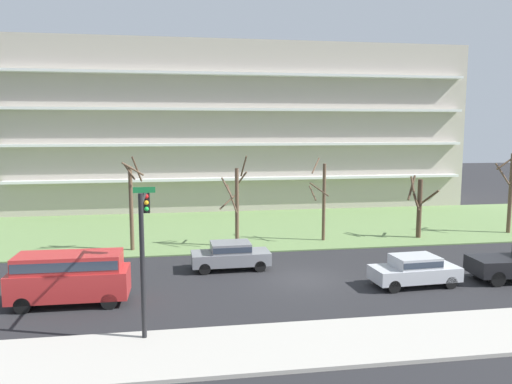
# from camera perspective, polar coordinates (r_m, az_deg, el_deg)

# --- Properties ---
(ground) EXTENTS (160.00, 160.00, 0.00)m
(ground) POSITION_cam_1_polar(r_m,az_deg,el_deg) (27.16, 5.27, -9.83)
(ground) COLOR #232326
(sidewalk_curb_near) EXTENTS (80.00, 4.00, 0.15)m
(sidewalk_curb_near) POSITION_cam_1_polar(r_m,az_deg,el_deg) (19.97, 11.27, -16.18)
(sidewalk_curb_near) COLOR #ADA89E
(sidewalk_curb_near) RESTS_ON ground
(grass_lawn_strip) EXTENTS (80.00, 16.00, 0.08)m
(grass_lawn_strip) POSITION_cam_1_polar(r_m,az_deg,el_deg) (40.45, 0.29, -4.03)
(grass_lawn_strip) COLOR #66844C
(grass_lawn_strip) RESTS_ON ground
(apartment_building) EXTENTS (44.91, 12.45, 16.12)m
(apartment_building) POSITION_cam_1_polar(r_m,az_deg,el_deg) (53.27, -2.18, 7.37)
(apartment_building) COLOR #B2A899
(apartment_building) RESTS_ON ground
(tree_far_left) EXTENTS (1.36, 1.20, 6.23)m
(tree_far_left) POSITION_cam_1_polar(r_m,az_deg,el_deg) (33.33, -13.93, -1.27)
(tree_far_left) COLOR brown
(tree_far_left) RESTS_ON ground
(tree_left) EXTENTS (1.89, 2.19, 6.18)m
(tree_left) POSITION_cam_1_polar(r_m,az_deg,el_deg) (33.54, -2.26, -1.24)
(tree_left) COLOR brown
(tree_left) RESTS_ON ground
(tree_center) EXTENTS (1.20, 2.06, 5.88)m
(tree_center) POSITION_cam_1_polar(r_m,az_deg,el_deg) (35.54, 7.56, -0.86)
(tree_center) COLOR brown
(tree_center) RESTS_ON ground
(tree_right) EXTENTS (2.19, 1.83, 4.54)m
(tree_right) POSITION_cam_1_polar(r_m,az_deg,el_deg) (38.12, 17.99, -1.40)
(tree_right) COLOR #4C3828
(tree_right) RESTS_ON ground
(tree_far_right) EXTENTS (1.75, 1.75, 7.04)m
(tree_far_right) POSITION_cam_1_polar(r_m,az_deg,el_deg) (42.33, 26.92, 0.53)
(tree_far_right) COLOR brown
(tree_far_right) RESTS_ON ground
(sedan_silver_near_left) EXTENTS (4.49, 2.04, 1.57)m
(sedan_silver_near_left) POSITION_cam_1_polar(r_m,az_deg,el_deg) (26.96, 17.55, -8.35)
(sedan_silver_near_left) COLOR #B7BABF
(sedan_silver_near_left) RESTS_ON ground
(van_red_center_left) EXTENTS (5.23, 2.07, 2.36)m
(van_red_center_left) POSITION_cam_1_polar(r_m,az_deg,el_deg) (24.50, -20.38, -8.77)
(van_red_center_left) COLOR #B22828
(van_red_center_left) RESTS_ON ground
(sedan_gray_near_right) EXTENTS (4.43, 1.89, 1.57)m
(sedan_gray_near_right) POSITION_cam_1_polar(r_m,az_deg,el_deg) (28.67, -2.89, -7.08)
(sedan_gray_near_right) COLOR slate
(sedan_gray_near_right) RESTS_ON ground
(traffic_signal_mast) EXTENTS (0.90, 4.17, 5.62)m
(traffic_signal_mast) POSITION_cam_1_polar(r_m,az_deg,el_deg) (20.41, -12.58, -4.66)
(traffic_signal_mast) COLOR black
(traffic_signal_mast) RESTS_ON ground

